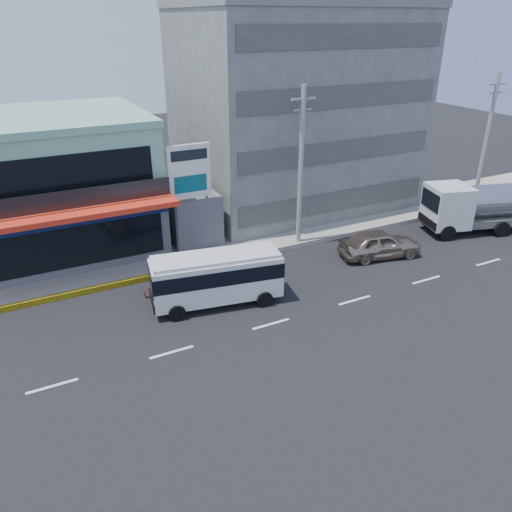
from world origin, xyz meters
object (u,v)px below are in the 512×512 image
Objects in this scene: concrete_building at (294,113)px; utility_pole_near at (301,168)px; utility_pole_far at (486,141)px; minibus at (216,275)px; motorcycle_rider at (158,283)px; satellite_dish at (189,190)px; billboard at (190,178)px; tanker_truck at (482,206)px; sedan at (380,244)px; shop_building at (48,189)px.

concrete_building is 1.60× the size of utility_pole_near.
utility_pole_far is at bearing -32.35° from concrete_building.
motorcycle_rider is (-2.46, 2.23, -0.94)m from minibus.
satellite_dish is at bearing 149.04° from utility_pole_near.
utility_pole_near is at bearing -15.48° from billboard.
concrete_building is 2.32× the size of billboard.
concrete_building is 12.17m from billboard.
tanker_truck is at bearing -15.65° from billboard.
concrete_building is 3.18× the size of sedan.
utility_pole_near is at bearing -117.76° from concrete_building.
motorcycle_rider is (4.00, -8.72, -3.29)m from shop_building.
utility_pole_far is 1.99× the size of sedan.
billboard reaches higher than minibus.
utility_pole_near is 1.12× the size of tanker_truck.
utility_pole_near is at bearing 30.33° from minibus.
concrete_building is 17.49m from minibus.
utility_pole_near is 1.46× the size of minibus.
utility_pole_far is (12.00, -7.60, -1.85)m from concrete_building.
sedan is 8.95m from tanker_truck.
motorcycle_rider is at bearing 137.80° from minibus.
sedan is at bearing -46.02° from utility_pole_near.
shop_building is at bearing -176.65° from concrete_building.
utility_pole_near reaches higher than billboard.
satellite_dish is 0.70× the size of motorcycle_rider.
shop_building is at bearing 167.69° from utility_pole_far.
motorcycle_rider is (-26.00, -2.17, -4.45)m from utility_pole_far.
sedan is (-0.41, -11.32, -6.14)m from concrete_building.
utility_pole_near reaches higher than satellite_dish.
motorcycle_rider is at bearing -131.37° from billboard.
shop_building is at bearing 159.79° from satellite_dish.
utility_pole_near is 9.41m from minibus.
minibus is (-1.54, -8.01, -1.93)m from satellite_dish.
minibus is (6.46, -10.95, -2.35)m from shop_building.
satellite_dish is 0.30× the size of sedan.
shop_building is 8.27× the size of satellite_dish.
tanker_truck is (18.99, -5.32, -3.11)m from billboard.
shop_building reaches higher than tanker_truck.
utility_pole_far is (22.50, -1.80, 0.22)m from billboard.
utility_pole_near is 4.68× the size of motorcycle_rider.
billboard is at bearing -105.52° from satellite_dish.
billboard is 1.01× the size of minibus.
minibus is 3.21× the size of motorcycle_rider.
satellite_dish is 7.59m from motorcycle_rider.
shop_building is 20.61m from sedan.
satellite_dish reaches higher than motorcycle_rider.
sedan is 2.36× the size of motorcycle_rider.
concrete_building reaches higher than sedan.
utility_pole_near is at bearing 180.00° from utility_pole_far.
minibus is 0.77× the size of tanker_truck.
tanker_truck is at bearing -77.05° from sedan.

